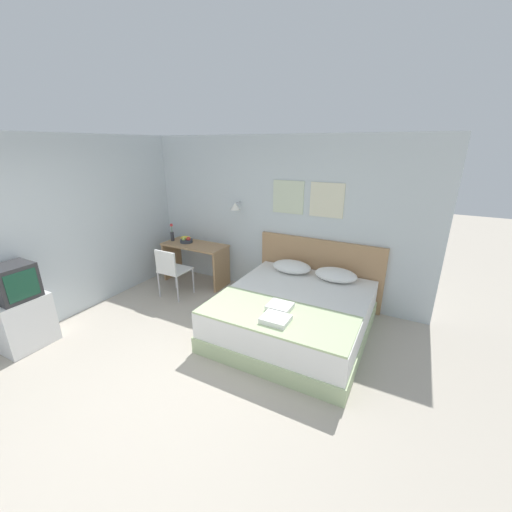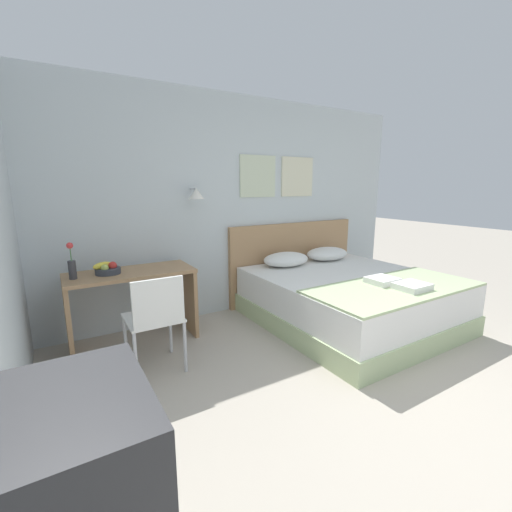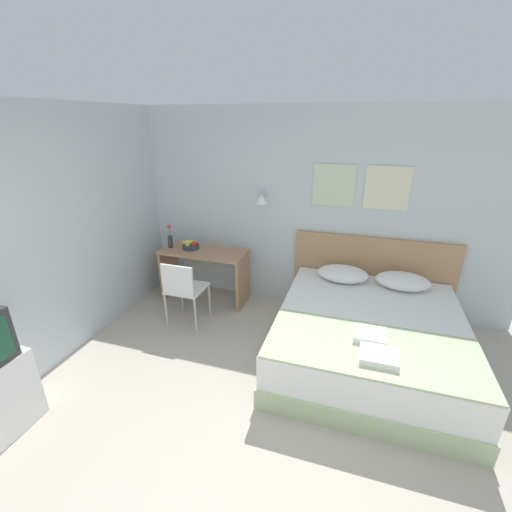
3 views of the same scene
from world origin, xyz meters
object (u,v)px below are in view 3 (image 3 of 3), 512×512
Objects in this scene: desk_chair at (183,287)px; flower_vase at (170,239)px; folded_towel_near_foot at (370,335)px; fruit_bowl at (191,245)px; desk at (204,265)px; pillow_right at (403,281)px; folded_towel_mid_bed at (379,356)px; headboard at (371,276)px; bed at (368,338)px; throw_blanket at (371,349)px; pillow_left at (343,274)px.

desk_chair is 0.94m from flower_vase.
fruit_bowl reaches higher than folded_towel_near_foot.
flower_vase is (-0.50, -0.03, 0.36)m from desk.
folded_towel_mid_bed is at bearing -101.02° from pillow_right.
fruit_bowl is at bearing 8.44° from flower_vase.
headboard is 1.69× the size of desk.
fruit_bowl is (-0.21, 0.02, 0.27)m from desk.
headboard reaches higher than folded_towel_near_foot.
fruit_bowl is at bearing 162.76° from bed.
bed is at bearing -1.17° from desk_chair.
pillow_right is 2.42× the size of fruit_bowl.
headboard is 1.53m from folded_towel_near_foot.
headboard is at bearing 90.00° from throw_blanket.
desk_chair is (-2.23, 0.05, 0.24)m from bed.
desk_chair is (-2.29, 0.80, -0.10)m from folded_towel_mid_bed.
desk is 0.62m from flower_vase.
desk is 0.34m from fruit_bowl.
pillow_left is 0.34× the size of throw_blanket.
pillow_right is 3.14m from flower_vase.
pillow_right reaches higher than folded_towel_near_foot.
fruit_bowl is 0.77× the size of flower_vase.
fruit_bowl is (-2.54, 1.52, 0.18)m from folded_towel_mid_bed.
pillow_right is 2.69m from desk_chair.
folded_towel_mid_bed is at bearing -85.63° from bed.
desk_chair is at bearing 160.86° from folded_towel_mid_bed.
folded_towel_mid_bed is at bearing -27.50° from flower_vase.
fruit_bowl is at bearing -179.98° from pillow_left.
desk_chair is (-1.88, -0.73, -0.13)m from pillow_left.
pillow_left is 2.44m from flower_vase.
desk is 3.57× the size of flower_vase.
folded_towel_mid_bed is at bearing -30.90° from fruit_bowl.
bed is 1.10m from headboard.
desk is (-2.28, 0.75, 0.25)m from bed.
throw_blanket is at bearing 111.47° from folded_towel_mid_bed.
bed is 6.16× the size of flower_vase.
throw_blanket is at bearing -90.00° from headboard.
pillow_left is 0.71m from pillow_right.
throw_blanket is 2.65m from desk.
desk_chair reaches higher than folded_towel_near_foot.
flower_vase is (-2.78, 1.33, 0.30)m from throw_blanket.
throw_blanket is 3.10m from flower_vase.
desk is at bearing 161.68° from bed.
throw_blanket is 6.40× the size of folded_towel_near_foot.
pillow_left is 2.02m from desk_chair.
throw_blanket is at bearing -104.41° from pillow_right.
folded_towel_mid_bed is at bearing -88.20° from headboard.
pillow_right is at bearing 0.82° from flower_vase.
headboard is 0.48m from pillow_right.
folded_towel_near_foot is 2.76m from fruit_bowl.
desk_chair is (-2.59, -0.73, -0.13)m from pillow_right.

